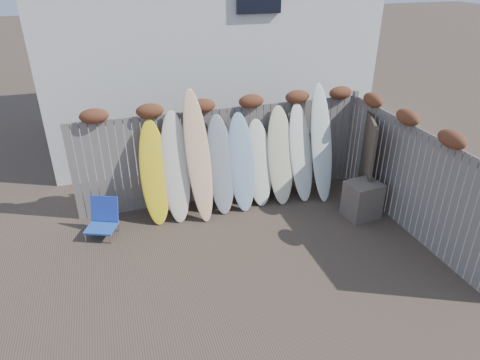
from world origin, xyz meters
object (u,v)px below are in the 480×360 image
object	(u,v)px
wooden_crate	(362,200)
surfboard_0	(154,173)
beach_chair	(103,218)
lattice_panel	(366,161)

from	to	relation	value
wooden_crate	surfboard_0	xyz separation A→B (m)	(-3.89, 1.18, 0.61)
beach_chair	lattice_panel	size ratio (longest dim) A/B	0.39
beach_chair	wooden_crate	world-z (taller)	wooden_crate
lattice_panel	surfboard_0	size ratio (longest dim) A/B	0.89
wooden_crate	lattice_panel	size ratio (longest dim) A/B	0.41
beach_chair	wooden_crate	bearing A→B (deg)	-10.62
wooden_crate	lattice_panel	bearing A→B (deg)	56.99
wooden_crate	surfboard_0	bearing A→B (deg)	163.19
beach_chair	wooden_crate	size ratio (longest dim) A/B	0.97
beach_chair	wooden_crate	distance (m)	5.03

